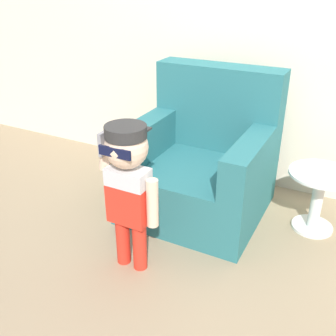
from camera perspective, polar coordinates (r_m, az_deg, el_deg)
The scene contains 5 objects.
ground_plane at distance 2.81m, azimuth 6.02°, elevation -8.15°, with size 10.00×10.00×0.00m, color #998466.
wall_back at distance 3.09m, azimuth 13.19°, elevation 20.51°, with size 10.00×0.05×2.60m.
armchair at distance 2.85m, azimuth 5.04°, elevation 0.76°, with size 0.93×0.90×1.01m.
person_child at distance 2.14m, azimuth -5.79°, elevation -1.35°, with size 0.37×0.27×0.89m.
side_table at distance 2.80m, azimuth 20.94°, elevation -3.69°, with size 0.42×0.42×0.43m.
Camera 1 is at (0.80, -2.17, 1.59)m, focal length 42.00 mm.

